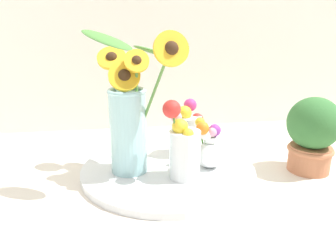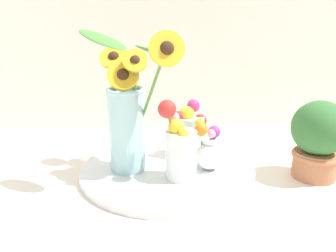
% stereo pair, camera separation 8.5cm
% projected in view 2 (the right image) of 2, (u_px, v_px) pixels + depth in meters
% --- Properties ---
extents(ground_plane, '(6.00, 6.00, 0.00)m').
position_uv_depth(ground_plane, '(155.00, 184.00, 0.83)').
color(ground_plane, silver).
extents(serving_tray, '(0.47, 0.47, 0.02)m').
position_uv_depth(serving_tray, '(168.00, 169.00, 0.89)').
color(serving_tray, silver).
rests_on(serving_tray, ground_plane).
extents(mason_jar_sunflowers, '(0.26, 0.24, 0.37)m').
position_uv_depth(mason_jar_sunflowers, '(129.00, 115.00, 0.83)').
color(mason_jar_sunflowers, '#9ED1D6').
rests_on(mason_jar_sunflowers, serving_tray).
extents(vase_small_center, '(0.10, 0.09, 0.20)m').
position_uv_depth(vase_small_center, '(180.00, 148.00, 0.80)').
color(vase_small_center, white).
rests_on(vase_small_center, serving_tray).
extents(vase_bulb_right, '(0.08, 0.07, 0.13)m').
position_uv_depth(vase_bulb_right, '(209.00, 149.00, 0.86)').
color(vase_bulb_right, white).
rests_on(vase_bulb_right, serving_tray).
extents(vase_small_back, '(0.10, 0.08, 0.16)m').
position_uv_depth(vase_small_back, '(191.00, 131.00, 0.95)').
color(vase_small_back, white).
rests_on(vase_small_back, serving_tray).
extents(potted_plant, '(0.14, 0.14, 0.21)m').
position_uv_depth(potted_plant, '(319.00, 138.00, 0.84)').
color(potted_plant, '#B7704C').
rests_on(potted_plant, ground_plane).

